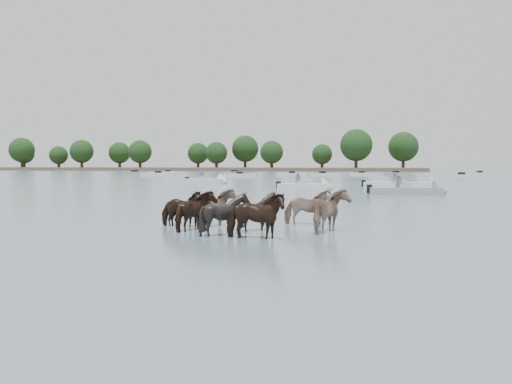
# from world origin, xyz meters

# --- Properties ---
(ground) EXTENTS (400.00, 400.00, 0.00)m
(ground) POSITION_xyz_m (0.00, 0.00, 0.00)
(ground) COLOR #4C5D6D
(ground) RESTS_ON ground
(shoreline) EXTENTS (160.00, 30.00, 1.00)m
(shoreline) POSITION_xyz_m (-70.00, 150.00, 0.50)
(shoreline) COLOR #4C4233
(shoreline) RESTS_ON ground
(pony_herd) EXTENTS (6.27, 4.60, 1.38)m
(pony_herd) POSITION_xyz_m (-0.78, -0.37, 0.54)
(pony_herd) COLOR black
(pony_herd) RESTS_ON ground
(motorboat_a) EXTENTS (4.55, 1.93, 1.92)m
(motorboat_a) POSITION_xyz_m (-3.36, 25.19, 0.23)
(motorboat_a) COLOR silver
(motorboat_a) RESTS_ON ground
(motorboat_b) EXTENTS (5.30, 2.39, 1.92)m
(motorboat_b) POSITION_xyz_m (4.38, 20.59, 0.23)
(motorboat_b) COLOR gray
(motorboat_b) RESTS_ON ground
(motorboat_c) EXTENTS (6.65, 1.90, 1.92)m
(motorboat_c) POSITION_xyz_m (4.00, 30.97, 0.22)
(motorboat_c) COLOR silver
(motorboat_c) RESTS_ON ground
(motorboat_f) EXTENTS (5.37, 2.61, 1.92)m
(motorboat_f) POSITION_xyz_m (-15.98, 36.31, 0.23)
(motorboat_f) COLOR silver
(motorboat_f) RESTS_ON ground
(distant_flotilla) EXTENTS (106.05, 27.05, 0.93)m
(distant_flotilla) POSITION_xyz_m (0.70, 75.92, 0.26)
(distant_flotilla) COLOR gray
(distant_flotilla) RESTS_ON ground
(treeline) EXTENTS (150.55, 23.56, 12.54)m
(treeline) POSITION_xyz_m (-65.06, 149.77, 6.70)
(treeline) COLOR #382619
(treeline) RESTS_ON ground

